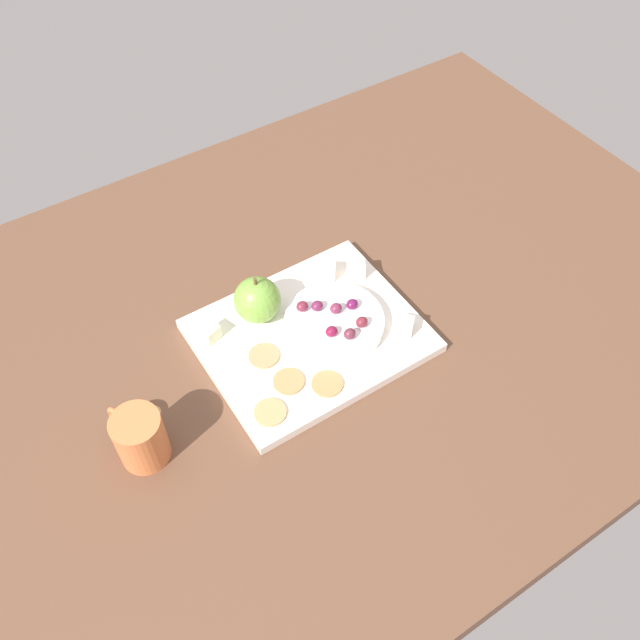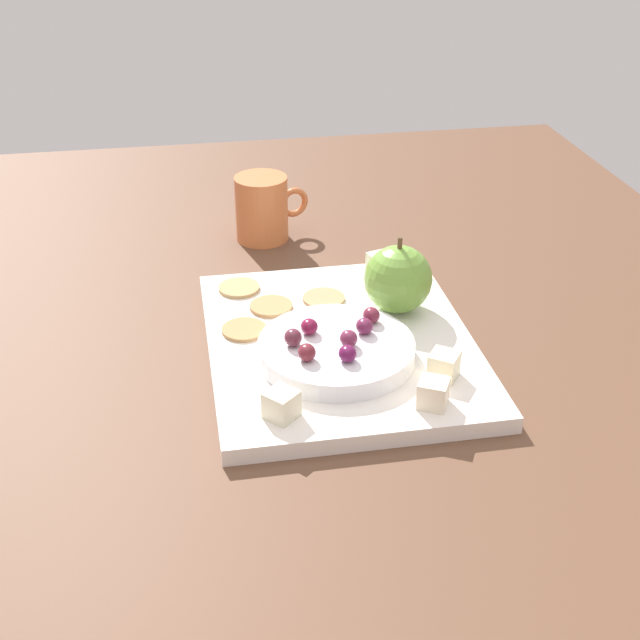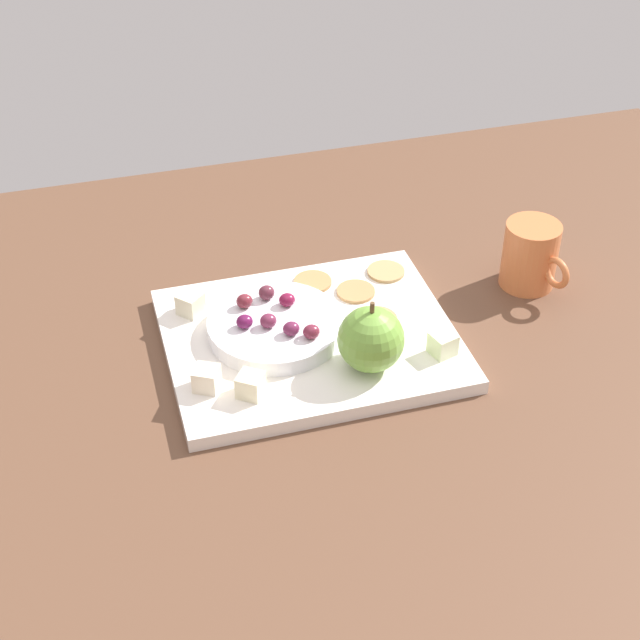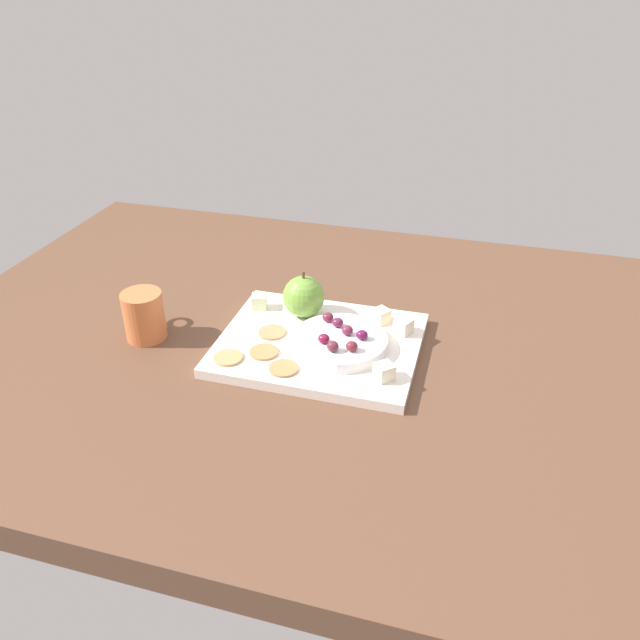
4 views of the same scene
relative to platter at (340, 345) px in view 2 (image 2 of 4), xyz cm
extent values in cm
cube|color=brown|center=(2.60, 3.04, -3.23)|extent=(144.04, 97.14, 4.75)
cube|color=white|center=(0.00, 0.00, 0.00)|extent=(32.41, 26.51, 1.70)
cylinder|color=white|center=(3.77, -1.12, 1.81)|extent=(15.26, 15.26, 1.92)
sphere|color=#70A53C|center=(-4.81, 7.16, 4.47)|extent=(7.25, 7.25, 7.25)
cylinder|color=brown|center=(-4.81, 7.16, 8.70)|extent=(0.50, 0.50, 1.20)
cube|color=#EBF4C0|center=(-13.15, 7.32, 2.12)|extent=(3.17, 3.17, 2.55)
cube|color=#EFE9C4|center=(12.23, -7.63, 2.12)|extent=(3.60, 3.60, 2.55)
cube|color=#F9EFC1|center=(8.64, 8.20, 2.12)|extent=(3.56, 3.56, 2.55)
cube|color=#F9E9C8|center=(12.86, 5.92, 2.12)|extent=(3.45, 3.45, 2.55)
cylinder|color=#AF834F|center=(-2.98, -9.43, 1.05)|extent=(4.61, 4.61, 0.40)
cylinder|color=tan|center=(-7.41, -6.08, 1.05)|extent=(4.61, 4.61, 0.40)
cylinder|color=tan|center=(-8.15, -0.19, 1.05)|extent=(4.61, 4.61, 0.40)
cylinder|color=tan|center=(-12.26, -9.08, 1.05)|extent=(4.61, 4.61, 0.40)
ellipsoid|color=#5E1541|center=(7.26, -0.74, 3.55)|extent=(1.88, 1.69, 1.56)
ellipsoid|color=maroon|center=(6.47, -4.44, 3.59)|extent=(1.88, 1.69, 1.64)
ellipsoid|color=maroon|center=(1.72, -3.42, 3.53)|extent=(1.88, 1.69, 1.52)
ellipsoid|color=#5F2735|center=(3.67, -5.31, 3.63)|extent=(1.88, 1.69, 1.72)
ellipsoid|color=#662041|center=(2.60, 1.90, 3.54)|extent=(1.88, 1.69, 1.56)
ellipsoid|color=maroon|center=(4.71, -0.11, 3.59)|extent=(1.88, 1.69, 1.65)
ellipsoid|color=maroon|center=(0.64, 3.30, 3.56)|extent=(1.88, 1.69, 1.59)
cylinder|color=#D4723F|center=(-29.16, -4.50, 3.36)|extent=(6.74, 6.74, 8.41)
torus|color=#D4723F|center=(-30.49, -0.13, 3.36)|extent=(1.93, 4.06, 4.00)
camera|label=1|loc=(-33.15, -54.10, 82.48)|focal=38.05mm
camera|label=2|loc=(73.48, -15.00, 46.09)|focal=48.52mm
camera|label=3|loc=(22.19, 82.03, 67.95)|focal=53.66mm
camera|label=4|loc=(23.72, -83.65, 57.10)|focal=35.44mm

